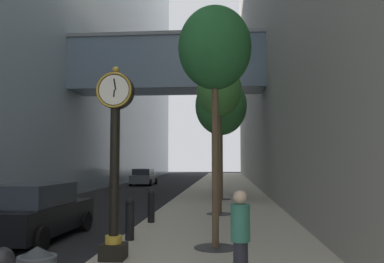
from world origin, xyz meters
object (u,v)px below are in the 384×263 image
(street_tree_mid_far, at_px, (221,106))
(car_black_near, at_px, (35,212))
(street_clock, at_px, (115,152))
(street_tree_mid_near, at_px, (219,92))
(bollard_fourth, at_px, (151,205))
(car_grey_mid, at_px, (143,177))
(pedestrian_walking, at_px, (240,236))
(street_tree_near, at_px, (215,50))
(bollard_third, at_px, (130,218))

(street_tree_mid_far, xyz_separation_m, car_black_near, (-5.43, -11.64, -4.72))
(street_clock, relative_size, car_black_near, 0.96)
(street_tree_mid_near, distance_m, street_tree_mid_far, 6.52)
(street_tree_mid_far, bearing_deg, street_tree_mid_near, -90.00)
(bollard_fourth, distance_m, car_grey_mid, 24.34)
(street_clock, bearing_deg, street_tree_mid_near, 74.05)
(street_tree_mid_near, bearing_deg, street_tree_mid_far, 90.00)
(bollard_fourth, distance_m, street_tree_mid_near, 5.66)
(pedestrian_walking, bearing_deg, street_tree_mid_near, 93.08)
(street_tree_near, bearing_deg, bollard_fourth, 120.68)
(street_clock, height_order, street_tree_near, street_tree_near)
(bollard_fourth, bearing_deg, street_tree_mid_far, 74.91)
(pedestrian_walking, relative_size, car_grey_mid, 0.42)
(bollard_third, bearing_deg, bollard_fourth, 90.00)
(street_tree_mid_near, height_order, car_black_near, street_tree_mid_near)
(street_tree_mid_near, xyz_separation_m, car_grey_mid, (-7.60, 21.34, -4.48))
(bollard_fourth, height_order, street_tree_mid_far, street_tree_mid_far)
(street_clock, bearing_deg, car_grey_mid, 100.37)
(street_tree_near, distance_m, street_tree_mid_far, 13.03)
(street_tree_near, bearing_deg, street_clock, -148.62)
(bollard_fourth, bearing_deg, pedestrian_walking, -67.95)
(street_tree_near, xyz_separation_m, pedestrian_walking, (0.52, -3.18, -4.20))
(street_tree_mid_near, bearing_deg, street_tree_near, -90.00)
(street_tree_mid_far, bearing_deg, car_black_near, -115.01)
(street_tree_near, xyz_separation_m, street_tree_mid_far, (-0.00, 13.03, 0.29))
(street_tree_mid_near, xyz_separation_m, car_black_near, (-5.43, -5.13, -4.44))
(pedestrian_walking, relative_size, car_black_near, 0.37)
(pedestrian_walking, bearing_deg, street_tree_near, 99.32)
(street_clock, distance_m, bollard_third, 2.84)
(street_tree_mid_far, distance_m, car_grey_mid, 17.32)
(bollard_fourth, relative_size, street_tree_mid_near, 0.19)
(street_clock, distance_m, street_tree_near, 3.77)
(street_tree_near, height_order, pedestrian_walking, street_tree_near)
(street_clock, xyz_separation_m, street_tree_mid_near, (2.26, 7.89, 2.70))
(street_tree_near, height_order, street_tree_mid_near, street_tree_mid_near)
(bollard_third, relative_size, pedestrian_walking, 0.69)
(bollard_fourth, xyz_separation_m, street_tree_mid_far, (2.41, 8.96, 4.78))
(street_tree_mid_near, relative_size, car_grey_mid, 1.55)
(bollard_fourth, height_order, street_tree_mid_near, street_tree_mid_near)
(bollard_fourth, xyz_separation_m, street_tree_near, (2.41, -4.07, 4.49))
(bollard_fourth, bearing_deg, street_tree_mid_near, 45.35)
(car_black_near, distance_m, car_grey_mid, 26.55)
(street_tree_mid_far, bearing_deg, pedestrian_walking, -88.16)
(bollard_third, bearing_deg, street_clock, -85.85)
(bollard_third, bearing_deg, pedestrian_walking, -53.74)
(street_tree_mid_far, bearing_deg, bollard_fourth, -105.09)
(street_tree_mid_near, bearing_deg, car_grey_mid, 109.61)
(bollard_fourth, relative_size, pedestrian_walking, 0.69)
(street_tree_mid_near, bearing_deg, bollard_third, -113.00)
(pedestrian_walking, bearing_deg, bollard_third, 126.26)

